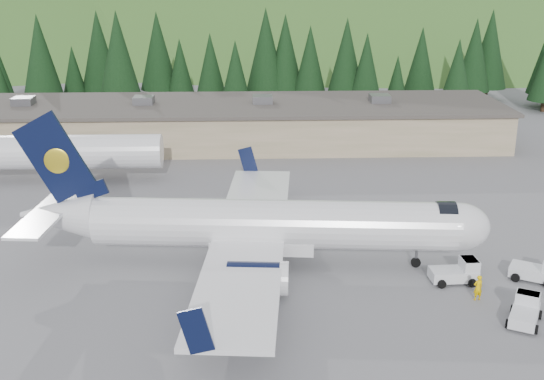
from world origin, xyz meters
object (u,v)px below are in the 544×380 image
at_px(terminal_building, 223,123).
at_px(baggage_tug_c, 525,311).
at_px(baggage_tug_a, 458,272).
at_px(ramp_worker, 478,288).
at_px(second_airliner, 28,151).
at_px(airliner, 261,226).
at_px(baggage_tug_b, 539,271).

bearing_deg(terminal_building, baggage_tug_c, -66.48).
distance_m(baggage_tug_a, ramp_worker, 2.86).
xyz_separation_m(second_airliner, baggage_tug_a, (37.93, -25.58, -2.53)).
bearing_deg(second_airliner, terminal_building, 38.78).
xyz_separation_m(second_airliner, ramp_worker, (38.46, -28.38, -2.41)).
xyz_separation_m(airliner, baggage_tug_c, (16.65, -9.50, -2.38)).
relative_size(airliner, second_airliner, 1.29).
distance_m(terminal_building, ramp_worker, 48.13).
relative_size(baggage_tug_a, baggage_tug_c, 0.96).
bearing_deg(ramp_worker, baggage_tug_b, -166.63).
xyz_separation_m(airliner, terminal_building, (-3.98, 37.91, -0.52)).
distance_m(second_airliner, terminal_building, 25.55).
bearing_deg(baggage_tug_c, second_airliner, 80.98).
distance_m(second_airliner, baggage_tug_a, 45.82).
bearing_deg(baggage_tug_a, second_airliner, 143.61).
distance_m(baggage_tug_a, terminal_building, 45.35).
relative_size(second_airliner, baggage_tug_a, 8.11).
xyz_separation_m(terminal_building, ramp_worker, (18.55, -44.38, -1.71)).
xyz_separation_m(airliner, second_airliner, (-23.89, 21.91, 0.19)).
xyz_separation_m(airliner, baggage_tug_b, (19.94, -3.75, -2.34)).
bearing_deg(ramp_worker, second_airliner, -49.92).
height_order(airliner, baggage_tug_b, airliner).
bearing_deg(terminal_building, second_airliner, -141.22).
height_order(second_airliner, terminal_building, second_airliner).
distance_m(airliner, baggage_tug_c, 19.32).
distance_m(second_airliner, baggage_tug_c, 51.35).
relative_size(terminal_building, ramp_worker, 38.97).
bearing_deg(baggage_tug_b, airliner, -159.69).
bearing_deg(baggage_tug_b, baggage_tug_c, -88.75).
bearing_deg(second_airliner, airliner, -42.52).
distance_m(baggage_tug_c, terminal_building, 51.74).
bearing_deg(baggage_tug_a, airliner, 162.96).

